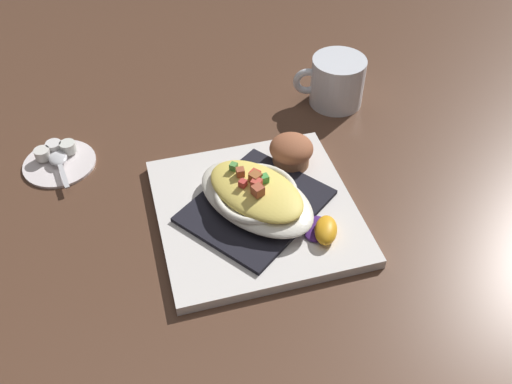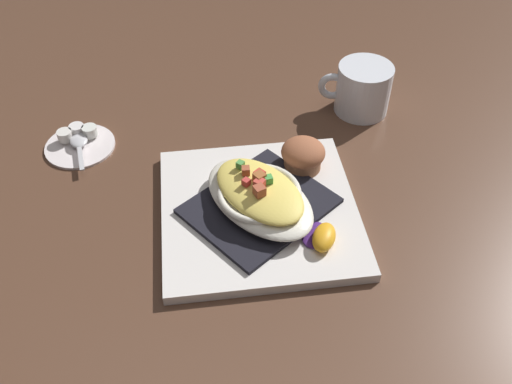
# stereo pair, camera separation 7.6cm
# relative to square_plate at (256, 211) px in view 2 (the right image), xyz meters

# --- Properties ---
(ground_plane) EXTENTS (2.60, 2.60, 0.00)m
(ground_plane) POSITION_rel_square_plate_xyz_m (0.00, 0.00, -0.01)
(ground_plane) COLOR brown
(square_plate) EXTENTS (0.31, 0.31, 0.02)m
(square_plate) POSITION_rel_square_plate_xyz_m (0.00, 0.00, 0.00)
(square_plate) COLOR white
(square_plate) RESTS_ON ground_plane
(folded_napkin) EXTENTS (0.24, 0.24, 0.01)m
(folded_napkin) POSITION_rel_square_plate_xyz_m (0.00, 0.00, 0.01)
(folded_napkin) COLOR black
(folded_napkin) RESTS_ON square_plate
(gratin_dish) EXTENTS (0.21, 0.20, 0.05)m
(gratin_dish) POSITION_rel_square_plate_xyz_m (-0.00, -0.00, 0.03)
(gratin_dish) COLOR white
(gratin_dish) RESTS_ON folded_napkin
(muffin) EXTENTS (0.07, 0.07, 0.05)m
(muffin) POSITION_rel_square_plate_xyz_m (-0.08, 0.06, 0.03)
(muffin) COLOR #965E3F
(muffin) RESTS_ON square_plate
(orange_garnish) EXTENTS (0.07, 0.06, 0.02)m
(orange_garnish) POSITION_rel_square_plate_xyz_m (0.06, 0.08, 0.02)
(orange_garnish) COLOR #45216B
(orange_garnish) RESTS_ON square_plate
(coffee_mug) EXTENTS (0.09, 0.12, 0.08)m
(coffee_mug) POSITION_rel_square_plate_xyz_m (-0.25, 0.17, 0.03)
(coffee_mug) COLOR silver
(coffee_mug) RESTS_ON ground_plane
(creamer_saucer) EXTENTS (0.11, 0.11, 0.01)m
(creamer_saucer) POSITION_rel_square_plate_xyz_m (-0.15, -0.29, -0.00)
(creamer_saucer) COLOR white
(creamer_saucer) RESTS_ON ground_plane
(spoon) EXTENTS (0.09, 0.04, 0.01)m
(spoon) POSITION_rel_square_plate_xyz_m (-0.14, -0.29, 0.01)
(spoon) COLOR silver
(spoon) RESTS_ON creamer_saucer
(creamer_cup_0) EXTENTS (0.02, 0.02, 0.02)m
(creamer_cup_0) POSITION_rel_square_plate_xyz_m (-0.17, -0.27, 0.01)
(creamer_cup_0) COLOR white
(creamer_cup_0) RESTS_ON creamer_saucer
(creamer_cup_1) EXTENTS (0.02, 0.02, 0.02)m
(creamer_cup_1) POSITION_rel_square_plate_xyz_m (-0.17, -0.29, 0.01)
(creamer_cup_1) COLOR white
(creamer_cup_1) RESTS_ON creamer_saucer
(creamer_cup_2) EXTENTS (0.02, 0.02, 0.02)m
(creamer_cup_2) POSITION_rel_square_plate_xyz_m (-0.15, -0.31, 0.01)
(creamer_cup_2) COLOR silver
(creamer_cup_2) RESTS_ON creamer_saucer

